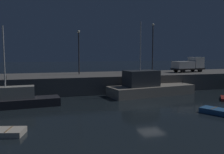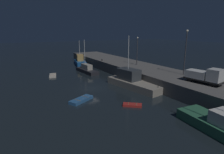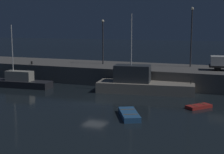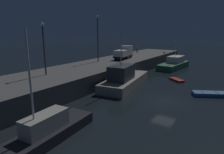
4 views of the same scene
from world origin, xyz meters
TOP-DOWN VIEW (x-y plane):
  - ground_plane at (0.00, 0.00)m, footprint 320.00×320.00m
  - pier_quay at (0.00, 14.38)m, footprint 76.66×9.88m
  - fishing_trawler_red at (-13.59, 4.73)m, footprint 9.07×3.06m
  - fishing_boat_blue at (3.21, 7.55)m, footprint 12.76×5.78m
  - fishing_boat_white at (22.74, 5.71)m, footprint 10.77×4.50m
  - rowboat_white_mid at (5.48, -4.16)m, footprint 3.31×4.43m
  - dinghy_red_small at (11.15, 1.76)m, footprint 2.67×2.90m
  - lamp_post_west at (-5.39, 14.96)m, footprint 0.44×0.44m
  - lamp_post_east at (8.04, 16.27)m, footprint 0.44×0.44m
  - utility_truck at (14.13, 14.03)m, footprint 6.26×2.90m
  - dockworker at (26.77, 17.19)m, footprint 0.41×0.41m
  - bollard_west at (28.40, 10.13)m, footprint 0.28×0.28m

SIDE VIEW (x-z plane):
  - ground_plane at x=0.00m, z-range 0.00..0.00m
  - dinghy_red_small at x=11.15m, z-range -0.02..0.35m
  - rowboat_white_mid at x=5.48m, z-range -0.02..0.51m
  - fishing_trawler_red at x=-13.59m, z-range -3.52..5.11m
  - fishing_boat_white at x=22.74m, z-range -3.87..5.84m
  - fishing_boat_blue at x=3.21m, z-range -3.84..6.20m
  - pier_quay at x=0.00m, z-range 0.00..2.52m
  - bollard_west at x=28.40m, z-range 2.52..3.04m
  - dockworker at x=26.77m, z-range 2.63..4.22m
  - utility_truck at x=14.13m, z-range 2.50..5.15m
  - lamp_post_west at x=-5.39m, z-range 3.17..10.08m
  - lamp_post_east at x=8.04m, z-range 3.21..11.82m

